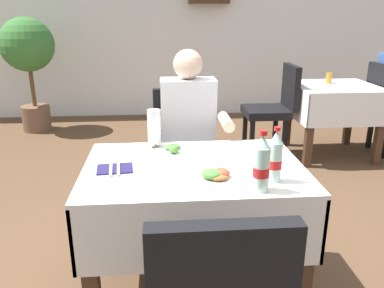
{
  "coord_description": "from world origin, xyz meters",
  "views": [
    {
      "loc": [
        -0.12,
        -1.87,
        1.49
      ],
      "look_at": [
        0.04,
        0.04,
        0.84
      ],
      "focal_mm": 36.77,
      "sensor_mm": 36.0,
      "label": 1
    }
  ],
  "objects_px": {
    "chair_far_diner_seat": "(184,151)",
    "plate_near_camera": "(215,177)",
    "background_dining_table": "(333,104)",
    "potted_plant_corner": "(28,54)",
    "cola_bottle_primary": "(261,165)",
    "seated_diner_far": "(189,135)",
    "cola_bottle_secondary": "(275,158)",
    "main_dining_table": "(194,199)",
    "background_table_tumbler": "(329,78)",
    "plate_far_diner": "(175,151)",
    "beer_glass_left": "(154,129)",
    "napkin_cutlery_set": "(115,168)",
    "background_chair_left": "(274,106)"
  },
  "relations": [
    {
      "from": "main_dining_table",
      "to": "background_table_tumbler",
      "type": "relative_size",
      "value": 9.91
    },
    {
      "from": "plate_far_diner",
      "to": "chair_far_diner_seat",
      "type": "bearing_deg",
      "value": 81.84
    },
    {
      "from": "background_dining_table",
      "to": "potted_plant_corner",
      "type": "bearing_deg",
      "value": 160.65
    },
    {
      "from": "main_dining_table",
      "to": "background_chair_left",
      "type": "bearing_deg",
      "value": 64.01
    },
    {
      "from": "seated_diner_far",
      "to": "plate_far_diner",
      "type": "bearing_deg",
      "value": -102.86
    },
    {
      "from": "cola_bottle_secondary",
      "to": "main_dining_table",
      "type": "bearing_deg",
      "value": 148.48
    },
    {
      "from": "cola_bottle_primary",
      "to": "plate_far_diner",
      "type": "bearing_deg",
      "value": 124.55
    },
    {
      "from": "chair_far_diner_seat",
      "to": "seated_diner_far",
      "type": "bearing_deg",
      "value": -77.32
    },
    {
      "from": "chair_far_diner_seat",
      "to": "plate_near_camera",
      "type": "xyz_separation_m",
      "value": [
        0.08,
        -0.96,
        0.22
      ]
    },
    {
      "from": "plate_near_camera",
      "to": "cola_bottle_primary",
      "type": "height_order",
      "value": "cola_bottle_primary"
    },
    {
      "from": "background_chair_left",
      "to": "plate_far_diner",
      "type": "bearing_deg",
      "value": -120.14
    },
    {
      "from": "plate_near_camera",
      "to": "main_dining_table",
      "type": "bearing_deg",
      "value": 112.93
    },
    {
      "from": "seated_diner_far",
      "to": "background_table_tumbler",
      "type": "bearing_deg",
      "value": 43.99
    },
    {
      "from": "background_chair_left",
      "to": "background_table_tumbler",
      "type": "distance_m",
      "value": 0.67
    },
    {
      "from": "chair_far_diner_seat",
      "to": "cola_bottle_primary",
      "type": "relative_size",
      "value": 3.61
    },
    {
      "from": "cola_bottle_secondary",
      "to": "cola_bottle_primary",
      "type": "bearing_deg",
      "value": -132.55
    },
    {
      "from": "beer_glass_left",
      "to": "seated_diner_far",
      "type": "bearing_deg",
      "value": 60.42
    },
    {
      "from": "chair_far_diner_seat",
      "to": "napkin_cutlery_set",
      "type": "distance_m",
      "value": 0.91
    },
    {
      "from": "beer_glass_left",
      "to": "plate_far_diner",
      "type": "bearing_deg",
      "value": -38.24
    },
    {
      "from": "plate_far_diner",
      "to": "cola_bottle_secondary",
      "type": "distance_m",
      "value": 0.6
    },
    {
      "from": "cola_bottle_primary",
      "to": "background_dining_table",
      "type": "distance_m",
      "value": 2.79
    },
    {
      "from": "beer_glass_left",
      "to": "main_dining_table",
      "type": "bearing_deg",
      "value": -55.19
    },
    {
      "from": "main_dining_table",
      "to": "cola_bottle_primary",
      "type": "xyz_separation_m",
      "value": [
        0.26,
        -0.31,
        0.3
      ]
    },
    {
      "from": "main_dining_table",
      "to": "chair_far_diner_seat",
      "type": "height_order",
      "value": "chair_far_diner_seat"
    },
    {
      "from": "napkin_cutlery_set",
      "to": "background_table_tumbler",
      "type": "height_order",
      "value": "background_table_tumbler"
    },
    {
      "from": "seated_diner_far",
      "to": "plate_far_diner",
      "type": "xyz_separation_m",
      "value": [
        -0.11,
        -0.47,
        0.06
      ]
    },
    {
      "from": "cola_bottle_primary",
      "to": "cola_bottle_secondary",
      "type": "distance_m",
      "value": 0.13
    },
    {
      "from": "beer_glass_left",
      "to": "background_table_tumbler",
      "type": "xyz_separation_m",
      "value": [
        1.82,
        1.93,
        -0.06
      ]
    },
    {
      "from": "plate_far_diner",
      "to": "potted_plant_corner",
      "type": "relative_size",
      "value": 0.16
    },
    {
      "from": "chair_far_diner_seat",
      "to": "background_table_tumbler",
      "type": "distance_m",
      "value": 2.18
    },
    {
      "from": "cola_bottle_secondary",
      "to": "background_table_tumbler",
      "type": "height_order",
      "value": "cola_bottle_secondary"
    },
    {
      "from": "plate_near_camera",
      "to": "chair_far_diner_seat",
      "type": "bearing_deg",
      "value": 94.73
    },
    {
      "from": "chair_far_diner_seat",
      "to": "plate_far_diner",
      "type": "height_order",
      "value": "chair_far_diner_seat"
    },
    {
      "from": "napkin_cutlery_set",
      "to": "background_dining_table",
      "type": "relative_size",
      "value": 0.23
    },
    {
      "from": "seated_diner_far",
      "to": "background_table_tumbler",
      "type": "relative_size",
      "value": 11.45
    },
    {
      "from": "cola_bottle_secondary",
      "to": "background_chair_left",
      "type": "distance_m",
      "value": 2.43
    },
    {
      "from": "plate_near_camera",
      "to": "cola_bottle_secondary",
      "type": "height_order",
      "value": "cola_bottle_secondary"
    },
    {
      "from": "cola_bottle_primary",
      "to": "background_table_tumbler",
      "type": "distance_m",
      "value": 2.86
    },
    {
      "from": "napkin_cutlery_set",
      "to": "chair_far_diner_seat",
      "type": "bearing_deg",
      "value": 64.02
    },
    {
      "from": "plate_near_camera",
      "to": "potted_plant_corner",
      "type": "xyz_separation_m",
      "value": [
        -1.86,
        3.49,
        0.2
      ]
    },
    {
      "from": "plate_near_camera",
      "to": "background_table_tumbler",
      "type": "relative_size",
      "value": 2.07
    },
    {
      "from": "seated_diner_far",
      "to": "plate_near_camera",
      "type": "relative_size",
      "value": 5.53
    },
    {
      "from": "chair_far_diner_seat",
      "to": "potted_plant_corner",
      "type": "relative_size",
      "value": 0.68
    },
    {
      "from": "beer_glass_left",
      "to": "napkin_cutlery_set",
      "type": "distance_m",
      "value": 0.37
    },
    {
      "from": "chair_far_diner_seat",
      "to": "cola_bottle_secondary",
      "type": "distance_m",
      "value": 1.09
    },
    {
      "from": "seated_diner_far",
      "to": "cola_bottle_primary",
      "type": "distance_m",
      "value": 1.01
    },
    {
      "from": "napkin_cutlery_set",
      "to": "potted_plant_corner",
      "type": "xyz_separation_m",
      "value": [
        -1.39,
        3.32,
        0.21
      ]
    },
    {
      "from": "seated_diner_far",
      "to": "cola_bottle_secondary",
      "type": "height_order",
      "value": "seated_diner_far"
    },
    {
      "from": "background_chair_left",
      "to": "plate_near_camera",
      "type": "bearing_deg",
      "value": -112.42
    },
    {
      "from": "chair_far_diner_seat",
      "to": "napkin_cutlery_set",
      "type": "height_order",
      "value": "chair_far_diner_seat"
    }
  ]
}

